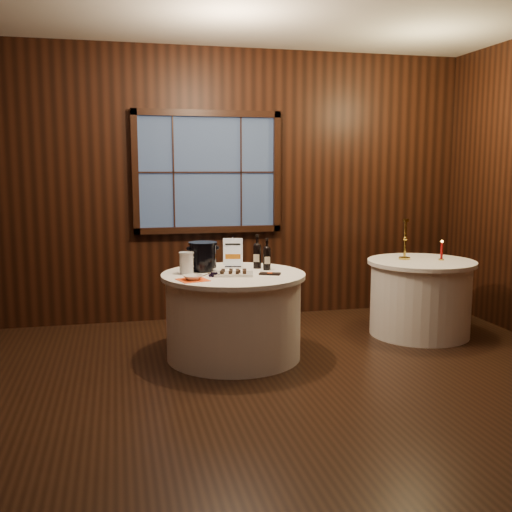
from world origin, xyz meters
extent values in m
plane|color=black|center=(0.00, 0.00, 0.00)|extent=(6.00, 6.00, 0.00)
cube|color=black|center=(0.00, 2.50, 1.50)|extent=(6.00, 0.02, 3.00)
cube|color=#34486E|center=(0.00, 2.47, 1.65)|extent=(1.50, 0.01, 1.20)
cylinder|color=white|center=(0.00, 1.00, 0.36)|extent=(1.20, 1.20, 0.73)
cylinder|color=white|center=(0.00, 1.00, 0.75)|extent=(1.28, 1.28, 0.04)
cylinder|color=white|center=(2.00, 1.30, 0.36)|extent=(1.00, 1.00, 0.73)
cylinder|color=white|center=(2.00, 1.30, 0.75)|extent=(1.08, 1.08, 0.04)
cube|color=silver|center=(0.05, 1.28, 0.78)|extent=(0.17, 0.12, 0.02)
cube|color=silver|center=(0.05, 1.28, 0.92)|extent=(0.02, 0.02, 0.28)
cube|color=white|center=(0.05, 1.27, 0.92)|extent=(0.18, 0.05, 0.26)
cylinder|color=black|center=(0.27, 1.21, 0.87)|extent=(0.07, 0.07, 0.20)
sphere|color=black|center=(0.27, 1.21, 0.97)|extent=(0.07, 0.07, 0.07)
cylinder|color=black|center=(0.27, 1.21, 1.03)|extent=(0.03, 0.03, 0.09)
cylinder|color=black|center=(0.27, 1.21, 1.07)|extent=(0.03, 0.03, 0.02)
cube|color=beige|center=(0.27, 1.17, 0.87)|extent=(0.05, 0.03, 0.07)
cylinder|color=black|center=(0.33, 1.10, 0.86)|extent=(0.07, 0.07, 0.19)
sphere|color=black|center=(0.33, 1.10, 0.96)|extent=(0.07, 0.07, 0.07)
cylinder|color=black|center=(0.33, 1.10, 1.01)|extent=(0.03, 0.03, 0.08)
cylinder|color=black|center=(0.33, 1.10, 1.05)|extent=(0.03, 0.03, 0.02)
cube|color=beige|center=(0.33, 1.07, 0.86)|extent=(0.05, 0.01, 0.07)
cylinder|color=black|center=(-0.25, 1.18, 0.79)|extent=(0.19, 0.19, 0.03)
cylinder|color=black|center=(-0.25, 1.18, 0.91)|extent=(0.24, 0.24, 0.21)
cylinder|color=black|center=(-0.25, 1.18, 1.02)|extent=(0.26, 0.26, 0.02)
cube|color=white|center=(-0.01, 0.91, 0.78)|extent=(0.37, 0.29, 0.02)
cube|color=black|center=(0.30, 0.86, 0.78)|extent=(0.20, 0.16, 0.02)
cylinder|color=#3C2A15|center=(-0.26, 0.88, 0.79)|extent=(0.06, 0.03, 0.03)
cylinder|color=white|center=(-0.41, 1.08, 0.86)|extent=(0.12, 0.12, 0.18)
cylinder|color=white|center=(-0.41, 1.08, 0.96)|extent=(0.13, 0.13, 0.01)
torus|color=white|center=(-0.34, 1.08, 0.87)|extent=(0.09, 0.04, 0.09)
cube|color=#FF4E15|center=(-0.39, 0.75, 0.77)|extent=(0.28, 0.28, 0.00)
imported|color=white|center=(-0.39, 0.75, 0.79)|extent=(0.20, 0.20, 0.04)
cylinder|color=gold|center=(1.87, 1.41, 0.78)|extent=(0.12, 0.12, 0.02)
cylinder|color=gold|center=(1.87, 1.41, 0.97)|extent=(0.03, 0.03, 0.36)
cylinder|color=gold|center=(1.87, 1.41, 1.17)|extent=(0.06, 0.06, 0.03)
cylinder|color=gold|center=(2.20, 1.26, 0.78)|extent=(0.06, 0.06, 0.01)
cylinder|color=#990B0B|center=(2.20, 1.26, 0.87)|extent=(0.02, 0.02, 0.17)
sphere|color=#FFB23F|center=(2.20, 1.26, 0.96)|extent=(0.02, 0.02, 0.02)
camera|label=1|loc=(-1.00, -4.14, 1.70)|focal=42.00mm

